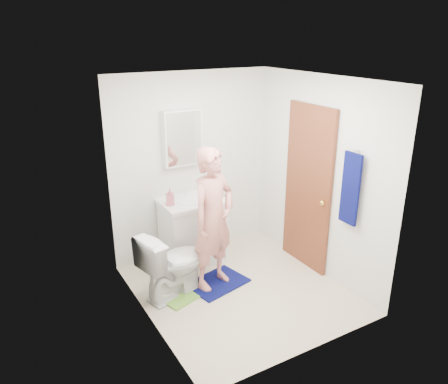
{
  "coord_description": "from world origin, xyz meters",
  "views": [
    {
      "loc": [
        -2.35,
        -3.71,
        2.85
      ],
      "look_at": [
        -0.07,
        0.25,
        1.15
      ],
      "focal_mm": 35.0,
      "sensor_mm": 36.0,
      "label": 1
    }
  ],
  "objects_px": {
    "toilet": "(173,263)",
    "man": "(213,219)",
    "soap_dispenser": "(170,197)",
    "toothbrush_cup": "(204,191)",
    "medicine_cabinet": "(182,138)",
    "towel": "(350,189)",
    "vanity_cabinet": "(193,232)"
  },
  "relations": [
    {
      "from": "medicine_cabinet",
      "to": "man",
      "type": "relative_size",
      "value": 0.42
    },
    {
      "from": "vanity_cabinet",
      "to": "toothbrush_cup",
      "type": "height_order",
      "value": "toothbrush_cup"
    },
    {
      "from": "towel",
      "to": "toilet",
      "type": "distance_m",
      "value": 2.11
    },
    {
      "from": "toilet",
      "to": "soap_dispenser",
      "type": "distance_m",
      "value": 0.85
    },
    {
      "from": "soap_dispenser",
      "to": "man",
      "type": "distance_m",
      "value": 0.7
    },
    {
      "from": "soap_dispenser",
      "to": "toothbrush_cup",
      "type": "distance_m",
      "value": 0.54
    },
    {
      "from": "toothbrush_cup",
      "to": "medicine_cabinet",
      "type": "bearing_deg",
      "value": 150.35
    },
    {
      "from": "towel",
      "to": "toilet",
      "type": "bearing_deg",
      "value": 152.95
    },
    {
      "from": "vanity_cabinet",
      "to": "medicine_cabinet",
      "type": "height_order",
      "value": "medicine_cabinet"
    },
    {
      "from": "medicine_cabinet",
      "to": "towel",
      "type": "relative_size",
      "value": 0.87
    },
    {
      "from": "towel",
      "to": "soap_dispenser",
      "type": "distance_m",
      "value": 2.11
    },
    {
      "from": "soap_dispenser",
      "to": "vanity_cabinet",
      "type": "bearing_deg",
      "value": 3.15
    },
    {
      "from": "medicine_cabinet",
      "to": "toothbrush_cup",
      "type": "height_order",
      "value": "medicine_cabinet"
    },
    {
      "from": "medicine_cabinet",
      "to": "soap_dispenser",
      "type": "xyz_separation_m",
      "value": [
        -0.3,
        -0.24,
        -0.65
      ]
    },
    {
      "from": "medicine_cabinet",
      "to": "vanity_cabinet",
      "type": "bearing_deg",
      "value": -90.0
    },
    {
      "from": "towel",
      "to": "medicine_cabinet",
      "type": "bearing_deg",
      "value": 124.61
    },
    {
      "from": "soap_dispenser",
      "to": "toothbrush_cup",
      "type": "height_order",
      "value": "soap_dispenser"
    },
    {
      "from": "vanity_cabinet",
      "to": "toilet",
      "type": "height_order",
      "value": "vanity_cabinet"
    },
    {
      "from": "vanity_cabinet",
      "to": "man",
      "type": "bearing_deg",
      "value": -94.8
    },
    {
      "from": "towel",
      "to": "toothbrush_cup",
      "type": "xyz_separation_m",
      "value": [
        -0.95,
        1.58,
        -0.36
      ]
    },
    {
      "from": "vanity_cabinet",
      "to": "man",
      "type": "height_order",
      "value": "man"
    },
    {
      "from": "medicine_cabinet",
      "to": "toilet",
      "type": "height_order",
      "value": "medicine_cabinet"
    },
    {
      "from": "toothbrush_cup",
      "to": "man",
      "type": "distance_m",
      "value": 0.81
    },
    {
      "from": "toilet",
      "to": "man",
      "type": "relative_size",
      "value": 0.48
    },
    {
      "from": "towel",
      "to": "soap_dispenser",
      "type": "height_order",
      "value": "towel"
    },
    {
      "from": "toothbrush_cup",
      "to": "towel",
      "type": "bearing_deg",
      "value": -58.92
    },
    {
      "from": "toilet",
      "to": "man",
      "type": "distance_m",
      "value": 0.67
    },
    {
      "from": "towel",
      "to": "man",
      "type": "height_order",
      "value": "man"
    },
    {
      "from": "towel",
      "to": "man",
      "type": "xyz_separation_m",
      "value": [
        -1.24,
        0.82,
        -0.4
      ]
    },
    {
      "from": "towel",
      "to": "soap_dispenser",
      "type": "xyz_separation_m",
      "value": [
        -1.48,
        1.47,
        -0.3
      ]
    },
    {
      "from": "toilet",
      "to": "man",
      "type": "xyz_separation_m",
      "value": [
        0.48,
        -0.05,
        0.45
      ]
    },
    {
      "from": "soap_dispenser",
      "to": "toothbrush_cup",
      "type": "bearing_deg",
      "value": 12.0
    }
  ]
}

